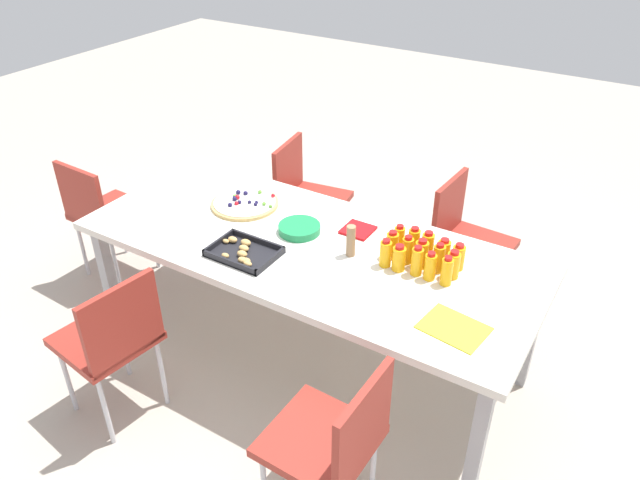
{
  "coord_description": "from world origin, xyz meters",
  "views": [
    {
      "loc": [
        -1.39,
        2.13,
        2.36
      ],
      "look_at": [
        -0.06,
        -0.03,
        0.75
      ],
      "focal_mm": 34.17,
      "sensor_mm": 36.0,
      "label": 1
    }
  ],
  "objects_px": {
    "juice_bottle_3": "(414,242)",
    "juice_bottle_7": "(421,254)",
    "juice_bottle_9": "(392,245)",
    "juice_bottle_12": "(417,261)",
    "plate_stack": "(299,228)",
    "juice_bottle_6": "(439,258)",
    "juice_bottle_2": "(428,246)",
    "juice_bottle_8": "(407,250)",
    "napkin_stack": "(358,230)",
    "chair_near_right": "(305,192)",
    "fruit_pizza": "(245,203)",
    "juice_bottle_13": "(399,258)",
    "juice_bottle_1": "(443,252)",
    "juice_bottle_4": "(399,238)",
    "juice_bottle_0": "(458,257)",
    "cardboard_tube": "(351,241)",
    "juice_bottle_10": "(447,271)",
    "chair_end": "(102,210)",
    "party_table": "(307,253)",
    "snack_tray": "(243,252)",
    "paper_folder": "(454,328)",
    "chair_near_left": "(465,236)",
    "juice_bottle_11": "(430,267)",
    "juice_bottle_5": "(453,265)",
    "chair_far_right": "(112,336)",
    "chair_far_left": "(335,439)"
  },
  "relations": [
    {
      "from": "juice_bottle_1",
      "to": "juice_bottle_4",
      "type": "distance_m",
      "value": 0.23
    },
    {
      "from": "party_table",
      "to": "juice_bottle_13",
      "type": "height_order",
      "value": "juice_bottle_13"
    },
    {
      "from": "party_table",
      "to": "juice_bottle_7",
      "type": "relative_size",
      "value": 15.54
    },
    {
      "from": "juice_bottle_8",
      "to": "juice_bottle_10",
      "type": "xyz_separation_m",
      "value": [
        -0.22,
        0.07,
        0.0
      ]
    },
    {
      "from": "juice_bottle_0",
      "to": "juice_bottle_10",
      "type": "distance_m",
      "value": 0.14
    },
    {
      "from": "juice_bottle_0",
      "to": "cardboard_tube",
      "type": "height_order",
      "value": "cardboard_tube"
    },
    {
      "from": "juice_bottle_9",
      "to": "juice_bottle_12",
      "type": "relative_size",
      "value": 0.96
    },
    {
      "from": "juice_bottle_1",
      "to": "juice_bottle_6",
      "type": "relative_size",
      "value": 0.9
    },
    {
      "from": "napkin_stack",
      "to": "paper_folder",
      "type": "bearing_deg",
      "value": 146.43
    },
    {
      "from": "juice_bottle_6",
      "to": "napkin_stack",
      "type": "xyz_separation_m",
      "value": [
        0.48,
        -0.12,
        -0.06
      ]
    },
    {
      "from": "juice_bottle_11",
      "to": "juice_bottle_9",
      "type": "bearing_deg",
      "value": -17.21
    },
    {
      "from": "juice_bottle_11",
      "to": "cardboard_tube",
      "type": "xyz_separation_m",
      "value": [
        0.4,
        0.02,
        0.01
      ]
    },
    {
      "from": "juice_bottle_3",
      "to": "juice_bottle_7",
      "type": "relative_size",
      "value": 0.99
    },
    {
      "from": "chair_end",
      "to": "snack_tray",
      "type": "relative_size",
      "value": 2.56
    },
    {
      "from": "chair_far_right",
      "to": "cardboard_tube",
      "type": "relative_size",
      "value": 5.18
    },
    {
      "from": "juice_bottle_11",
      "to": "snack_tray",
      "type": "height_order",
      "value": "juice_bottle_11"
    },
    {
      "from": "plate_stack",
      "to": "juice_bottle_6",
      "type": "bearing_deg",
      "value": -176.52
    },
    {
      "from": "juice_bottle_6",
      "to": "cardboard_tube",
      "type": "distance_m",
      "value": 0.42
    },
    {
      "from": "party_table",
      "to": "juice_bottle_7",
      "type": "xyz_separation_m",
      "value": [
        -0.56,
        -0.11,
        0.13
      ]
    },
    {
      "from": "chair_near_right",
      "to": "napkin_stack",
      "type": "xyz_separation_m",
      "value": [
        -0.7,
        0.58,
        0.24
      ]
    },
    {
      "from": "juice_bottle_11",
      "to": "juice_bottle_1",
      "type": "bearing_deg",
      "value": -92.1
    },
    {
      "from": "juice_bottle_0",
      "to": "juice_bottle_3",
      "type": "distance_m",
      "value": 0.23
    },
    {
      "from": "plate_stack",
      "to": "napkin_stack",
      "type": "bearing_deg",
      "value": -146.97
    },
    {
      "from": "juice_bottle_4",
      "to": "cardboard_tube",
      "type": "bearing_deg",
      "value": 42.95
    },
    {
      "from": "chair_near_left",
      "to": "chair_near_right",
      "type": "distance_m",
      "value": 1.08
    },
    {
      "from": "chair_near_right",
      "to": "fruit_pizza",
      "type": "distance_m",
      "value": 0.71
    },
    {
      "from": "chair_near_right",
      "to": "juice_bottle_5",
      "type": "xyz_separation_m",
      "value": [
        -1.26,
        0.71,
        0.3
      ]
    },
    {
      "from": "napkin_stack",
      "to": "juice_bottle_9",
      "type": "bearing_deg",
      "value": 153.38
    },
    {
      "from": "plate_stack",
      "to": "paper_folder",
      "type": "bearing_deg",
      "value": 162.49
    },
    {
      "from": "juice_bottle_7",
      "to": "paper_folder",
      "type": "xyz_separation_m",
      "value": [
        -0.3,
        0.33,
        -0.07
      ]
    },
    {
      "from": "juice_bottle_0",
      "to": "snack_tray",
      "type": "relative_size",
      "value": 0.41
    },
    {
      "from": "juice_bottle_8",
      "to": "juice_bottle_13",
      "type": "bearing_deg",
      "value": 83.74
    },
    {
      "from": "chair_far_right",
      "to": "juice_bottle_7",
      "type": "height_order",
      "value": "juice_bottle_7"
    },
    {
      "from": "juice_bottle_6",
      "to": "snack_tray",
      "type": "height_order",
      "value": "juice_bottle_6"
    },
    {
      "from": "juice_bottle_4",
      "to": "napkin_stack",
      "type": "height_order",
      "value": "juice_bottle_4"
    },
    {
      "from": "juice_bottle_2",
      "to": "juice_bottle_10",
      "type": "relative_size",
      "value": 1.01
    },
    {
      "from": "chair_near_right",
      "to": "snack_tray",
      "type": "relative_size",
      "value": 2.56
    },
    {
      "from": "party_table",
      "to": "juice_bottle_5",
      "type": "relative_size",
      "value": 16.31
    },
    {
      "from": "juice_bottle_8",
      "to": "fruit_pizza",
      "type": "xyz_separation_m",
      "value": [
        0.99,
        -0.04,
        -0.05
      ]
    },
    {
      "from": "juice_bottle_1",
      "to": "paper_folder",
      "type": "distance_m",
      "value": 0.47
    },
    {
      "from": "juice_bottle_12",
      "to": "juice_bottle_4",
      "type": "bearing_deg",
      "value": -42.73
    },
    {
      "from": "juice_bottle_6",
      "to": "napkin_stack",
      "type": "height_order",
      "value": "juice_bottle_6"
    },
    {
      "from": "juice_bottle_0",
      "to": "juice_bottle_10",
      "type": "height_order",
      "value": "juice_bottle_10"
    },
    {
      "from": "party_table",
      "to": "juice_bottle_9",
      "type": "xyz_separation_m",
      "value": [
        -0.41,
        -0.11,
        0.12
      ]
    },
    {
      "from": "juice_bottle_2",
      "to": "juice_bottle_8",
      "type": "distance_m",
      "value": 0.1
    },
    {
      "from": "chair_far_left",
      "to": "juice_bottle_2",
      "type": "bearing_deg",
      "value": 5.61
    },
    {
      "from": "juice_bottle_5",
      "to": "juice_bottle_13",
      "type": "height_order",
      "value": "juice_bottle_5"
    },
    {
      "from": "chair_near_left",
      "to": "chair_near_right",
      "type": "xyz_separation_m",
      "value": [
        1.08,
        0.04,
        0.0
      ]
    },
    {
      "from": "juice_bottle_0",
      "to": "chair_end",
      "type": "bearing_deg",
      "value": 5.83
    },
    {
      "from": "chair_near_left",
      "to": "juice_bottle_8",
      "type": "relative_size",
      "value": 5.76
    }
  ]
}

